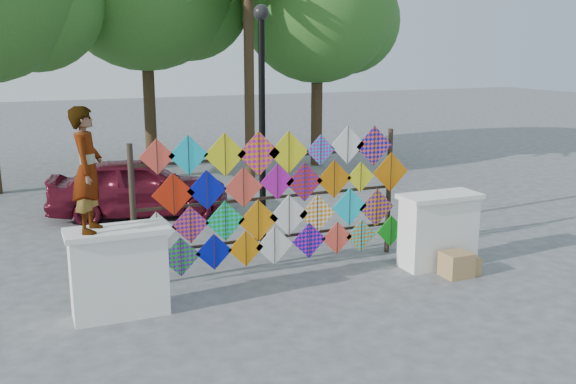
% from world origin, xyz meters
% --- Properties ---
extents(ground, '(80.00, 80.00, 0.00)m').
position_xyz_m(ground, '(0.00, 0.00, 0.00)').
color(ground, gray).
rests_on(ground, ground).
extents(parapet_left, '(1.40, 0.65, 1.28)m').
position_xyz_m(parapet_left, '(-2.70, -0.20, 0.65)').
color(parapet_left, white).
rests_on(parapet_left, ground).
extents(parapet_right, '(1.40, 0.65, 1.28)m').
position_xyz_m(parapet_right, '(2.70, -0.20, 0.65)').
color(parapet_right, white).
rests_on(parapet_right, ground).
extents(kite_rack, '(4.97, 0.24, 2.40)m').
position_xyz_m(kite_rack, '(0.10, 0.73, 1.23)').
color(kite_rack, black).
rests_on(kite_rack, ground).
extents(tree_east, '(5.40, 4.80, 7.42)m').
position_xyz_m(tree_east, '(5.09, 9.53, 4.99)').
color(tree_east, '#3E2B1A').
rests_on(tree_east, ground).
extents(palm_tree, '(3.62, 3.62, 5.83)m').
position_xyz_m(palm_tree, '(2.20, 8.00, 4.95)').
color(palm_tree, '#3E2B1A').
rests_on(palm_tree, ground).
extents(vendor_woman, '(0.58, 0.72, 1.69)m').
position_xyz_m(vendor_woman, '(-3.02, -0.20, 2.13)').
color(vendor_woman, '#99999E').
rests_on(vendor_woman, parapet_left).
extents(sedan, '(4.18, 2.38, 1.34)m').
position_xyz_m(sedan, '(-1.44, 5.23, 0.67)').
color(sedan, '#5C0F20').
rests_on(sedan, ground).
extents(lamppost, '(0.28, 0.28, 4.46)m').
position_xyz_m(lamppost, '(0.30, 2.00, 2.69)').
color(lamppost, black).
rests_on(lamppost, ground).
extents(cardboard_box_near, '(0.46, 0.41, 0.41)m').
position_xyz_m(cardboard_box_near, '(2.67, -0.77, 0.21)').
color(cardboard_box_near, tan).
rests_on(cardboard_box_near, ground).
extents(cardboard_box_far, '(0.36, 0.33, 0.30)m').
position_xyz_m(cardboard_box_far, '(2.89, -0.76, 0.15)').
color(cardboard_box_far, tan).
rests_on(cardboard_box_far, ground).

